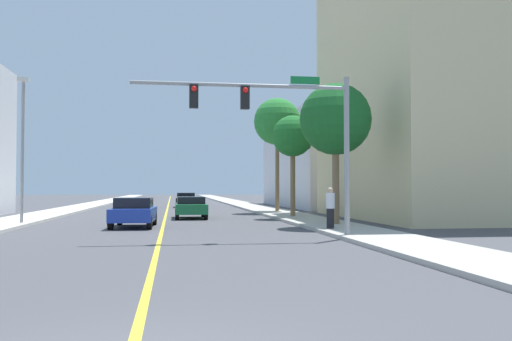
# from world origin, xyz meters

# --- Properties ---
(ground) EXTENTS (192.00, 192.00, 0.00)m
(ground) POSITION_xyz_m (0.00, 42.00, 0.00)
(ground) COLOR #47474C
(sidewalk_left) EXTENTS (2.96, 168.00, 0.15)m
(sidewalk_left) POSITION_xyz_m (-7.95, 42.00, 0.07)
(sidewalk_left) COLOR beige
(sidewalk_left) RESTS_ON ground
(sidewalk_right) EXTENTS (2.96, 168.00, 0.15)m
(sidewalk_right) POSITION_xyz_m (7.95, 42.00, 0.07)
(sidewalk_right) COLOR #B2ADA3
(sidewalk_right) RESTS_ON ground
(lane_marking_center) EXTENTS (0.16, 144.00, 0.01)m
(lane_marking_center) POSITION_xyz_m (0.00, 42.00, 0.00)
(lane_marking_center) COLOR yellow
(lane_marking_center) RESTS_ON ground
(building_right_near) EXTENTS (17.84, 16.45, 16.63)m
(building_right_near) POSITION_xyz_m (20.14, 26.02, 8.31)
(building_right_near) COLOR beige
(building_right_near) RESTS_ON ground
(building_right_far) EXTENTS (13.93, 22.47, 8.94)m
(building_right_far) POSITION_xyz_m (18.18, 47.57, 4.47)
(building_right_far) COLOR silver
(building_right_far) RESTS_ON ground
(traffic_signal_mast) EXTENTS (8.02, 0.36, 5.87)m
(traffic_signal_mast) POSITION_xyz_m (4.45, 13.83, 4.42)
(traffic_signal_mast) COLOR gray
(traffic_signal_mast) RESTS_ON sidewalk_right
(street_lamp) EXTENTS (0.56, 0.28, 7.26)m
(street_lamp) POSITION_xyz_m (-6.97, 22.92, 4.20)
(street_lamp) COLOR gray
(street_lamp) RESTS_ON sidewalk_left
(palm_near) EXTENTS (3.47, 3.47, 6.78)m
(palm_near) POSITION_xyz_m (8.23, 19.70, 5.16)
(palm_near) COLOR brown
(palm_near) RESTS_ON sidewalk_right
(palm_mid) EXTENTS (2.54, 2.54, 6.19)m
(palm_mid) POSITION_xyz_m (7.76, 27.12, 4.99)
(palm_mid) COLOR brown
(palm_mid) RESTS_ON sidewalk_right
(palm_far) EXTENTS (3.53, 3.53, 8.47)m
(palm_far) POSITION_xyz_m (8.22, 34.52, 6.81)
(palm_far) COLOR brown
(palm_far) RESTS_ON sidewalk_right
(car_black) EXTENTS (1.95, 4.16, 1.39)m
(car_black) POSITION_xyz_m (1.72, 47.19, 0.72)
(car_black) COLOR black
(car_black) RESTS_ON ground
(car_blue) EXTENTS (2.08, 4.16, 1.41)m
(car_blue) POSITION_xyz_m (-1.36, 20.90, 0.73)
(car_blue) COLOR #1E389E
(car_blue) RESTS_ON ground
(car_green) EXTENTS (1.90, 4.36, 1.33)m
(car_green) POSITION_xyz_m (1.56, 28.01, 0.70)
(car_green) COLOR #196638
(car_green) RESTS_ON ground
(pedestrian) EXTENTS (0.38, 0.38, 1.75)m
(pedestrian) POSITION_xyz_m (7.11, 16.85, 1.02)
(pedestrian) COLOR black
(pedestrian) RESTS_ON sidewalk_right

